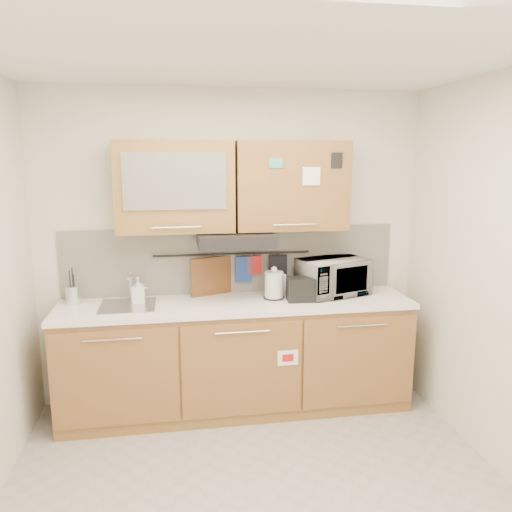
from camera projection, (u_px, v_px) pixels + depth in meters
name	position (u px, v px, depth m)	size (l,w,h in m)	color
floor	(263.00, 504.00, 3.01)	(3.20, 3.20, 0.00)	#9E9993
ceiling	(264.00, 47.00, 2.50)	(3.20, 3.20, 0.00)	white
wall_back	(232.00, 248.00, 4.21)	(3.20, 3.20, 0.00)	silver
base_cabinet	(237.00, 362.00, 4.09)	(2.80, 0.64, 0.88)	#A5733A
countertop	(237.00, 304.00, 3.99)	(2.82, 0.62, 0.04)	white
backsplash	(232.00, 260.00, 4.22)	(2.80, 0.02, 0.56)	silver
upper_cabinets	(233.00, 186.00, 3.93)	(1.82, 0.37, 0.70)	#A5733A
range_hood	(235.00, 239.00, 3.94)	(0.60, 0.46, 0.10)	black
sink	(128.00, 306.00, 3.86)	(0.42, 0.40, 0.26)	silver
utensil_rail	(233.00, 254.00, 4.17)	(0.02, 0.02, 1.30)	black
utensil_crock	(73.00, 294.00, 3.92)	(0.14, 0.14, 0.29)	silver
kettle	(274.00, 286.00, 4.06)	(0.20, 0.19, 0.27)	silver
toaster	(303.00, 289.00, 3.99)	(0.26, 0.16, 0.19)	black
microwave	(333.00, 277.00, 4.17)	(0.55, 0.37, 0.30)	#999999
soap_bottle	(138.00, 291.00, 3.92)	(0.09, 0.10, 0.21)	#999999
cutting_board	(213.00, 285.00, 4.18)	(0.39, 0.03, 0.48)	brown
oven_mitt	(243.00, 269.00, 4.19)	(0.13, 0.03, 0.22)	navy
dark_pouch	(278.00, 269.00, 4.24)	(0.16, 0.04, 0.25)	black
pot_holder	(254.00, 265.00, 4.20)	(0.12, 0.02, 0.15)	red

